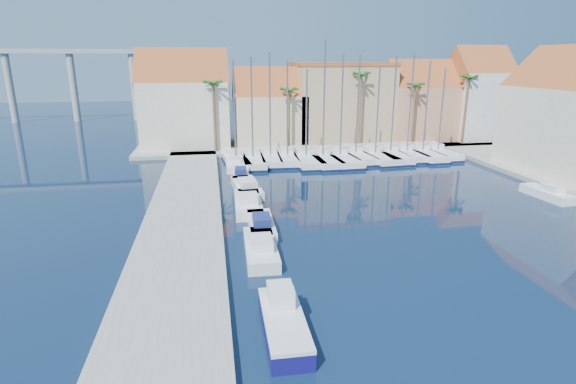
% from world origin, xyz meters
% --- Properties ---
extents(ground, '(260.00, 260.00, 0.00)m').
position_xyz_m(ground, '(0.00, 0.00, 0.00)').
color(ground, black).
rests_on(ground, ground).
extents(quay_west, '(6.00, 77.00, 0.50)m').
position_xyz_m(quay_west, '(-9.00, 13.50, 0.25)').
color(quay_west, gray).
rests_on(quay_west, ground).
extents(shore_north, '(54.00, 16.00, 0.50)m').
position_xyz_m(shore_north, '(10.00, 48.00, 0.25)').
color(shore_north, gray).
rests_on(shore_north, ground).
extents(fishing_boat, '(1.93, 5.61, 1.96)m').
position_xyz_m(fishing_boat, '(-3.57, -0.32, 0.65)').
color(fishing_boat, navy).
rests_on(fishing_boat, ground).
extents(motorboat_west_0, '(2.21, 6.33, 1.40)m').
position_xyz_m(motorboat_west_0, '(-3.64, 8.63, 0.51)').
color(motorboat_west_0, white).
rests_on(motorboat_west_0, ground).
extents(motorboat_west_1, '(1.99, 5.78, 1.40)m').
position_xyz_m(motorboat_west_1, '(-3.13, 12.89, 0.51)').
color(motorboat_west_1, white).
rests_on(motorboat_west_1, ground).
extents(motorboat_west_2, '(2.48, 7.05, 1.40)m').
position_xyz_m(motorboat_west_2, '(-3.65, 18.39, 0.51)').
color(motorboat_west_2, white).
rests_on(motorboat_west_2, ground).
extents(motorboat_west_3, '(2.77, 7.12, 1.40)m').
position_xyz_m(motorboat_west_3, '(-3.36, 23.51, 0.51)').
color(motorboat_west_3, white).
rests_on(motorboat_west_3, ground).
extents(motorboat_west_4, '(2.16, 5.26, 1.40)m').
position_xyz_m(motorboat_west_4, '(-3.58, 28.38, 0.51)').
color(motorboat_west_4, white).
rests_on(motorboat_west_4, ground).
extents(motorboat_west_5, '(2.18, 6.32, 1.40)m').
position_xyz_m(motorboat_west_5, '(-3.95, 33.73, 0.51)').
color(motorboat_west_5, white).
rests_on(motorboat_west_5, ground).
extents(motorboat_east_1, '(2.07, 5.30, 1.40)m').
position_xyz_m(motorboat_east_1, '(24.01, 16.72, 0.51)').
color(motorboat_east_1, white).
rests_on(motorboat_east_1, ground).
extents(sailboat_0, '(3.41, 10.08, 12.33)m').
position_xyz_m(sailboat_0, '(-3.72, 35.84, 0.58)').
color(sailboat_0, white).
rests_on(sailboat_0, ground).
extents(sailboat_1, '(2.75, 9.95, 12.71)m').
position_xyz_m(sailboat_1, '(-1.61, 35.81, 0.59)').
color(sailboat_1, white).
rests_on(sailboat_1, ground).
extents(sailboat_2, '(2.89, 9.29, 13.20)m').
position_xyz_m(sailboat_2, '(0.64, 36.31, 0.61)').
color(sailboat_2, white).
rests_on(sailboat_2, ground).
extents(sailboat_3, '(2.98, 9.10, 12.35)m').
position_xyz_m(sailboat_3, '(2.74, 36.12, 0.60)').
color(sailboat_3, white).
rests_on(sailboat_3, ground).
extents(sailboat_4, '(3.09, 11.57, 11.33)m').
position_xyz_m(sailboat_4, '(4.99, 35.84, 0.55)').
color(sailboat_4, white).
rests_on(sailboat_4, ground).
extents(sailboat_5, '(3.29, 11.40, 14.64)m').
position_xyz_m(sailboat_5, '(7.03, 35.43, 0.59)').
color(sailboat_5, white).
rests_on(sailboat_5, ground).
extents(sailboat_6, '(3.53, 11.47, 13.02)m').
position_xyz_m(sailboat_6, '(9.24, 35.46, 0.57)').
color(sailboat_6, white).
rests_on(sailboat_6, ground).
extents(sailboat_7, '(3.42, 10.47, 12.95)m').
position_xyz_m(sailboat_7, '(11.58, 36.31, 0.59)').
color(sailboat_7, white).
rests_on(sailboat_7, ground).
extents(sailboat_8, '(3.83, 11.38, 11.51)m').
position_xyz_m(sailboat_8, '(14.06, 36.03, 0.56)').
color(sailboat_8, white).
rests_on(sailboat_8, ground).
extents(sailboat_9, '(3.24, 11.05, 12.83)m').
position_xyz_m(sailboat_9, '(16.24, 36.13, 0.57)').
color(sailboat_9, white).
rests_on(sailboat_9, ground).
extents(sailboat_10, '(2.72, 10.09, 13.04)m').
position_xyz_m(sailboat_10, '(18.69, 36.56, 0.59)').
color(sailboat_10, white).
rests_on(sailboat_10, ground).
extents(sailboat_11, '(2.96, 10.53, 12.29)m').
position_xyz_m(sailboat_11, '(20.70, 36.19, 0.57)').
color(sailboat_11, white).
rests_on(sailboat_11, ground).
extents(sailboat_12, '(2.85, 9.90, 11.34)m').
position_xyz_m(sailboat_12, '(23.04, 36.56, 0.57)').
color(sailboat_12, white).
rests_on(sailboat_12, ground).
extents(building_0, '(12.30, 9.00, 13.50)m').
position_xyz_m(building_0, '(-10.00, 47.00, 6.52)').
color(building_0, beige).
rests_on(building_0, shore_north).
extents(building_1, '(10.30, 8.00, 11.00)m').
position_xyz_m(building_1, '(2.00, 47.00, 5.30)').
color(building_1, '#CDB791').
rests_on(building_1, shore_north).
extents(building_2, '(14.20, 10.20, 11.50)m').
position_xyz_m(building_2, '(13.00, 48.00, 6.26)').
color(building_2, tan).
rests_on(building_2, shore_north).
extents(building_3, '(10.30, 8.00, 12.00)m').
position_xyz_m(building_3, '(25.00, 47.00, 5.86)').
color(building_3, tan).
rests_on(building_3, shore_north).
extents(building_4, '(8.30, 8.00, 14.00)m').
position_xyz_m(building_4, '(34.00, 46.00, 6.97)').
color(building_4, silver).
rests_on(building_4, shore_north).
extents(building_6, '(9.00, 14.30, 13.50)m').
position_xyz_m(building_6, '(32.00, 24.00, 6.52)').
color(building_6, beige).
rests_on(building_6, shore_east).
extents(palm_0, '(2.60, 2.60, 10.15)m').
position_xyz_m(palm_0, '(-6.00, 42.00, 9.08)').
color(palm_0, brown).
rests_on(palm_0, shore_north).
extents(palm_1, '(2.60, 2.60, 9.15)m').
position_xyz_m(palm_1, '(4.00, 42.00, 8.14)').
color(palm_1, brown).
rests_on(palm_1, shore_north).
extents(palm_2, '(2.60, 2.60, 11.15)m').
position_xyz_m(palm_2, '(14.00, 42.00, 10.02)').
color(palm_2, brown).
rests_on(palm_2, shore_north).
extents(palm_3, '(2.60, 2.60, 9.65)m').
position_xyz_m(palm_3, '(22.00, 42.00, 8.61)').
color(palm_3, brown).
rests_on(palm_3, shore_north).
extents(palm_4, '(2.60, 2.60, 10.65)m').
position_xyz_m(palm_4, '(30.00, 42.00, 9.55)').
color(palm_4, brown).
rests_on(palm_4, shore_north).
extents(viaduct, '(48.00, 2.20, 14.45)m').
position_xyz_m(viaduct, '(-39.07, 82.00, 10.25)').
color(viaduct, '#9E9E99').
rests_on(viaduct, ground).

